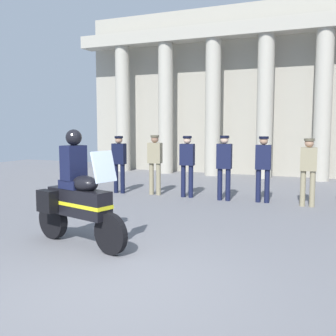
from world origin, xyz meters
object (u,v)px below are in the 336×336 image
object	(u,v)px
officer_in_row_2	(187,161)
officer_in_row_4	(263,164)
officer_in_row_1	(155,160)
officer_in_row_5	(308,167)
officer_in_row_0	(119,160)
motorcycle_with_rider	(76,197)
officer_in_row_3	(224,162)

from	to	relation	value
officer_in_row_2	officer_in_row_4	bearing A→B (deg)	177.45
officer_in_row_1	officer_in_row_4	xyz separation A→B (m)	(3.02, 0.03, -0.00)
officer_in_row_2	officer_in_row_5	bearing A→B (deg)	174.99
officer_in_row_1	officer_in_row_4	distance (m)	3.02
officer_in_row_0	officer_in_row_4	world-z (taller)	officer_in_row_4
officer_in_row_4	motorcycle_with_rider	size ratio (longest dim) A/B	0.82
officer_in_row_1	officer_in_row_3	size ratio (longest dim) A/B	0.99
officer_in_row_0	motorcycle_with_rider	world-z (taller)	motorcycle_with_rider
officer_in_row_3	motorcycle_with_rider	size ratio (longest dim) A/B	0.83
officer_in_row_4	motorcycle_with_rider	world-z (taller)	motorcycle_with_rider
officer_in_row_1	motorcycle_with_rider	distance (m)	4.97
officer_in_row_1	officer_in_row_5	world-z (taller)	officer_in_row_1
officer_in_row_5	motorcycle_with_rider	xyz separation A→B (m)	(-3.24, -4.81, -0.18)
officer_in_row_3	officer_in_row_0	bearing A→B (deg)	-2.85
officer_in_row_0	officer_in_row_3	xyz separation A→B (m)	(3.11, 0.06, 0.02)
officer_in_row_0	motorcycle_with_rider	distance (m)	5.14
officer_in_row_5	officer_in_row_4	bearing A→B (deg)	-9.57
officer_in_row_5	officer_in_row_1	bearing A→B (deg)	-4.99
officer_in_row_2	officer_in_row_4	size ratio (longest dim) A/B	0.99
officer_in_row_2	motorcycle_with_rider	bearing A→B (deg)	84.73
officer_in_row_3	officer_in_row_4	world-z (taller)	officer_in_row_3
officer_in_row_4	officer_in_row_5	size ratio (longest dim) A/B	1.02
officer_in_row_4	officer_in_row_1	bearing A→B (deg)	-3.31
officer_in_row_0	officer_in_row_3	distance (m)	3.11
officer_in_row_0	officer_in_row_3	world-z (taller)	officer_in_row_3
officer_in_row_5	officer_in_row_2	bearing A→B (deg)	-5.01
motorcycle_with_rider	officer_in_row_0	bearing A→B (deg)	127.76
officer_in_row_0	officer_in_row_5	distance (m)	5.19
officer_in_row_2	officer_in_row_4	world-z (taller)	officer_in_row_4
officer_in_row_1	officer_in_row_0	bearing A→B (deg)	3.29
officer_in_row_3	officer_in_row_4	bearing A→B (deg)	-177.51
officer_in_row_3	motorcycle_with_rider	xyz separation A→B (m)	(-1.16, -4.81, -0.21)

